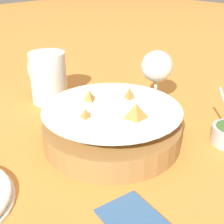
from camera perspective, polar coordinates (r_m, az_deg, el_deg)
name	(u,v)px	position (r m, az deg, el deg)	size (l,w,h in m)	color
ground_plane	(138,144)	(0.59, 4.71, -5.77)	(4.00, 4.00, 0.00)	orange
food_basket	(112,126)	(0.57, -0.02, -2.61)	(0.25, 0.25, 0.10)	olive
wine_glass	(157,69)	(0.70, 8.21, 7.86)	(0.07, 0.07, 0.13)	silver
beer_mug	(47,80)	(0.75, -11.81, 5.84)	(0.13, 0.08, 0.12)	silver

